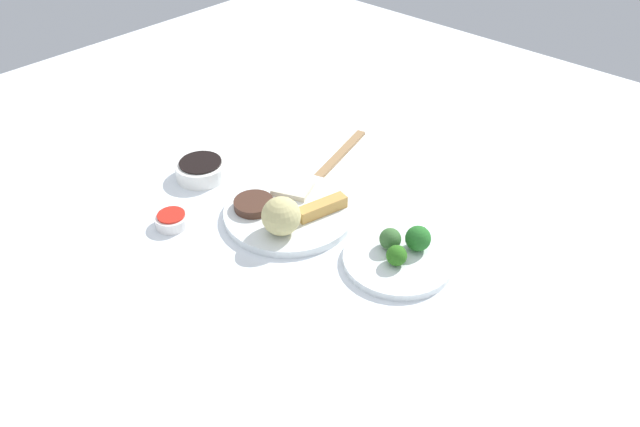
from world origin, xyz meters
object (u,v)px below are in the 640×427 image
Objects in this scene: soy_sauce_bowl at (201,170)px; chopsticks_pair at (339,155)px; main_plate at (288,213)px; broccoli_plate at (398,260)px; sauce_ramekin_sweet_and_sour at (172,220)px.

soy_sauce_bowl is 0.31m from chopsticks_pair.
chopsticks_pair is at bearing -73.32° from main_plate.
chopsticks_pair is (0.32, -0.20, -0.00)m from broccoli_plate.
broccoli_plate is at bearing -171.31° from main_plate.
broccoli_plate is at bearing -151.85° from sauce_ramekin_sweet_and_sour.
soy_sauce_bowl is at bearing 7.37° from broccoli_plate.
chopsticks_pair is at bearing -100.56° from sauce_ramekin_sweet_and_sour.
sauce_ramekin_sweet_and_sour is at bearing 49.37° from main_plate.
soy_sauce_bowl is 1.68× the size of sauce_ramekin_sweet_and_sour.
main_plate is 3.97× the size of sauce_ramekin_sweet_and_sour.
broccoli_plate is (-0.25, -0.04, -0.00)m from main_plate.
soy_sauce_bowl reaches higher than chopsticks_pair.
soy_sauce_bowl is (0.24, 0.03, 0.01)m from main_plate.
broccoli_plate is at bearing -172.63° from soy_sauce_bowl.
soy_sauce_bowl is at bearing 57.46° from chopsticks_pair.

